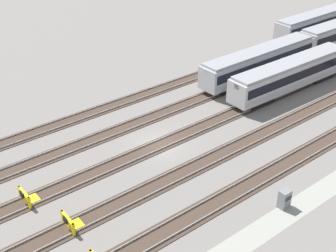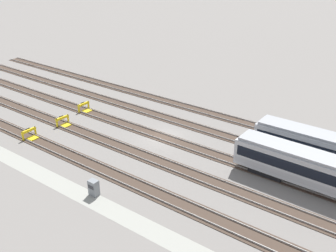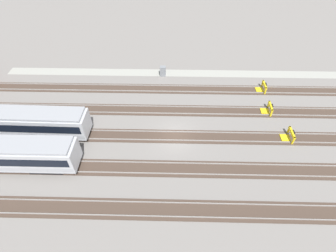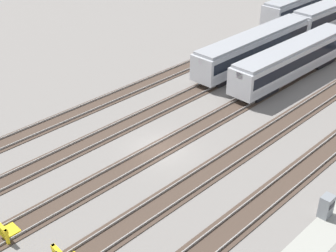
{
  "view_description": "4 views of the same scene",
  "coord_description": "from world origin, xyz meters",
  "px_view_note": "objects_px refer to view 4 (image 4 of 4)",
  "views": [
    {
      "loc": [
        -23.36,
        -30.15,
        24.59
      ],
      "look_at": [
        0.9,
        0.0,
        1.8
      ],
      "focal_mm": 50.0,
      "sensor_mm": 36.0,
      "label": 1
    },
    {
      "loc": [
        26.0,
        -34.09,
        22.12
      ],
      "look_at": [
        0.9,
        0.0,
        1.8
      ],
      "focal_mm": 42.0,
      "sensor_mm": 36.0,
      "label": 2
    },
    {
      "loc": [
        0.39,
        22.06,
        23.36
      ],
      "look_at": [
        0.9,
        0.0,
        1.8
      ],
      "focal_mm": 28.0,
      "sensor_mm": 36.0,
      "label": 3
    },
    {
      "loc": [
        -21.96,
        -22.5,
        20.74
      ],
      "look_at": [
        0.9,
        0.0,
        1.8
      ],
      "focal_mm": 50.0,
      "sensor_mm": 36.0,
      "label": 4
    }
  ],
  "objects_px": {
    "subway_car_front_row_right_inner": "(336,12)",
    "subway_car_front_row_leftmost": "(254,48)",
    "subway_car_front_row_left_inner": "(305,4)",
    "bumper_stop_middle_track": "(4,229)",
    "subway_car_front_row_rightmost": "(293,60)",
    "electrical_cabinet": "(326,206)"
  },
  "relations": [
    {
      "from": "subway_car_front_row_left_inner",
      "to": "bumper_stop_middle_track",
      "type": "relative_size",
      "value": 9.0
    },
    {
      "from": "subway_car_front_row_leftmost",
      "to": "subway_car_front_row_left_inner",
      "type": "distance_m",
      "value": 19.68
    },
    {
      "from": "subway_car_front_row_left_inner",
      "to": "bumper_stop_middle_track",
      "type": "xyz_separation_m",
      "value": [
        -52.1,
        -9.68,
        -1.53
      ]
    },
    {
      "from": "subway_car_front_row_left_inner",
      "to": "subway_car_front_row_rightmost",
      "type": "xyz_separation_m",
      "value": [
        -19.08,
        -9.66,
        0.0
      ]
    },
    {
      "from": "subway_car_front_row_left_inner",
      "to": "subway_car_front_row_rightmost",
      "type": "relative_size",
      "value": 1.0
    },
    {
      "from": "subway_car_front_row_leftmost",
      "to": "subway_car_front_row_right_inner",
      "type": "bearing_deg",
      "value": -0.07
    },
    {
      "from": "subway_car_front_row_left_inner",
      "to": "electrical_cabinet",
      "type": "height_order",
      "value": "subway_car_front_row_left_inner"
    },
    {
      "from": "subway_car_front_row_rightmost",
      "to": "bumper_stop_middle_track",
      "type": "relative_size",
      "value": 9.02
    },
    {
      "from": "subway_car_front_row_right_inner",
      "to": "subway_car_front_row_rightmost",
      "type": "relative_size",
      "value": 1.0
    },
    {
      "from": "subway_car_front_row_leftmost",
      "to": "subway_car_front_row_rightmost",
      "type": "distance_m",
      "value": 4.84
    },
    {
      "from": "subway_car_front_row_leftmost",
      "to": "subway_car_front_row_rightmost",
      "type": "bearing_deg",
      "value": -90.0
    },
    {
      "from": "subway_car_front_row_leftmost",
      "to": "subway_car_front_row_right_inner",
      "type": "xyz_separation_m",
      "value": [
        18.69,
        -0.02,
        0.0
      ]
    },
    {
      "from": "subway_car_front_row_leftmost",
      "to": "electrical_cabinet",
      "type": "xyz_separation_m",
      "value": [
        -17.35,
        -18.22,
        -1.24
      ]
    },
    {
      "from": "bumper_stop_middle_track",
      "to": "subway_car_front_row_leftmost",
      "type": "bearing_deg",
      "value": 8.37
    },
    {
      "from": "subway_car_front_row_right_inner",
      "to": "bumper_stop_middle_track",
      "type": "height_order",
      "value": "subway_car_front_row_right_inner"
    },
    {
      "from": "subway_car_front_row_leftmost",
      "to": "bumper_stop_middle_track",
      "type": "relative_size",
      "value": 9.0
    },
    {
      "from": "subway_car_front_row_right_inner",
      "to": "electrical_cabinet",
      "type": "relative_size",
      "value": 11.29
    },
    {
      "from": "subway_car_front_row_left_inner",
      "to": "subway_car_front_row_right_inner",
      "type": "distance_m",
      "value": 4.86
    },
    {
      "from": "subway_car_front_row_rightmost",
      "to": "electrical_cabinet",
      "type": "distance_m",
      "value": 21.95
    },
    {
      "from": "subway_car_front_row_left_inner",
      "to": "bumper_stop_middle_track",
      "type": "height_order",
      "value": "subway_car_front_row_left_inner"
    },
    {
      "from": "electrical_cabinet",
      "to": "subway_car_front_row_rightmost",
      "type": "bearing_deg",
      "value": 37.64
    },
    {
      "from": "subway_car_front_row_right_inner",
      "to": "subway_car_front_row_leftmost",
      "type": "bearing_deg",
      "value": 179.93
    }
  ]
}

